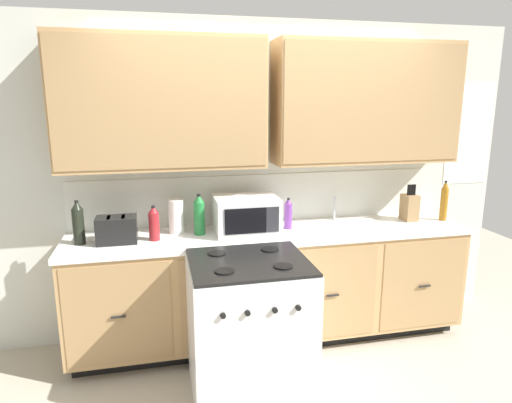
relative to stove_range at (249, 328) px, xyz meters
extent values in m
plane|color=#B2A893|center=(0.32, 0.33, -0.47)|extent=(8.00, 8.00, 0.00)
cube|color=silver|center=(0.32, 0.96, 0.80)|extent=(4.31, 0.05, 2.55)
cube|color=silver|center=(0.32, 0.93, 0.66)|extent=(3.11, 0.01, 0.40)
cube|color=tan|center=(-0.48, 0.76, 1.43)|extent=(1.50, 0.34, 0.95)
cube|color=#A58052|center=(-0.48, 0.59, 1.43)|extent=(1.47, 0.01, 0.89)
cube|color=tan|center=(1.12, 0.76, 1.43)|extent=(1.50, 0.34, 0.95)
cube|color=#A58052|center=(1.12, 0.59, 1.43)|extent=(1.47, 0.01, 0.89)
cube|color=white|center=(2.23, 0.93, 1.16)|extent=(0.44, 0.01, 0.90)
cube|color=black|center=(0.32, 0.66, -0.42)|extent=(3.05, 0.48, 0.10)
cube|color=tan|center=(0.32, 0.63, 0.02)|extent=(3.11, 0.60, 0.79)
cube|color=#A88354|center=(-0.84, 0.33, 0.02)|extent=(0.71, 0.01, 0.73)
cube|color=black|center=(-0.84, 0.31, 0.02)|extent=(0.10, 0.01, 0.01)
cube|color=#A88354|center=(-0.07, 0.33, 0.02)|extent=(0.71, 0.01, 0.73)
cube|color=black|center=(-0.07, 0.31, 0.02)|extent=(0.10, 0.01, 0.01)
cube|color=#A88354|center=(0.71, 0.33, 0.02)|extent=(0.71, 0.01, 0.73)
cube|color=black|center=(0.71, 0.31, 0.02)|extent=(0.10, 0.01, 0.01)
cube|color=#A88354|center=(1.49, 0.33, 0.02)|extent=(0.71, 0.01, 0.73)
cube|color=black|center=(1.49, 0.31, 0.02)|extent=(0.10, 0.01, 0.01)
cube|color=white|center=(0.32, 0.63, 0.44)|extent=(3.14, 0.63, 0.04)
cube|color=#A8AAAF|center=(0.92, 0.66, 0.44)|extent=(0.56, 0.38, 0.02)
cube|color=white|center=(0.00, 0.00, -0.01)|extent=(0.76, 0.66, 0.92)
cube|color=black|center=(0.00, 0.00, 0.46)|extent=(0.74, 0.65, 0.02)
cylinder|color=black|center=(-0.18, -0.16, 0.47)|extent=(0.12, 0.12, 0.01)
cylinder|color=black|center=(0.18, -0.16, 0.47)|extent=(0.12, 0.12, 0.01)
cylinder|color=black|center=(-0.18, 0.16, 0.47)|extent=(0.12, 0.12, 0.01)
cylinder|color=black|center=(0.18, 0.16, 0.47)|extent=(0.12, 0.12, 0.01)
cylinder|color=black|center=(-0.22, -0.34, 0.28)|extent=(0.03, 0.02, 0.03)
cylinder|color=black|center=(-0.08, -0.34, 0.28)|extent=(0.03, 0.02, 0.03)
cylinder|color=black|center=(0.08, -0.34, 0.28)|extent=(0.03, 0.02, 0.03)
cylinder|color=black|center=(0.22, -0.34, 0.28)|extent=(0.03, 0.02, 0.03)
cube|color=white|center=(0.11, 0.64, 0.60)|extent=(0.48, 0.36, 0.28)
cube|color=black|center=(0.07, 0.46, 0.60)|extent=(0.31, 0.01, 0.19)
cube|color=#28282D|center=(0.28, 0.46, 0.60)|extent=(0.10, 0.01, 0.19)
cube|color=black|center=(-0.84, 0.60, 0.55)|extent=(0.28, 0.18, 0.19)
cube|color=black|center=(-0.89, 0.60, 0.64)|extent=(0.02, 0.13, 0.01)
cube|color=black|center=(-0.79, 0.60, 0.64)|extent=(0.02, 0.13, 0.01)
cube|color=#9C794E|center=(1.53, 0.69, 0.57)|extent=(0.11, 0.14, 0.22)
cylinder|color=black|center=(1.50, 0.68, 0.72)|extent=(0.02, 0.02, 0.09)
cylinder|color=black|center=(1.52, 0.68, 0.72)|extent=(0.02, 0.02, 0.09)
cylinder|color=black|center=(1.54, 0.68, 0.72)|extent=(0.02, 0.02, 0.09)
cylinder|color=black|center=(1.56, 0.68, 0.72)|extent=(0.02, 0.02, 0.09)
cylinder|color=#B2B5BA|center=(0.92, 0.84, 0.56)|extent=(0.02, 0.02, 0.20)
cylinder|color=white|center=(-0.41, 0.75, 0.59)|extent=(0.12, 0.12, 0.26)
cylinder|color=maroon|center=(-0.58, 0.60, 0.56)|extent=(0.08, 0.08, 0.21)
cone|color=maroon|center=(-0.58, 0.60, 0.69)|extent=(0.07, 0.07, 0.05)
cylinder|color=black|center=(-0.58, 0.60, 0.71)|extent=(0.03, 0.03, 0.02)
cylinder|color=#663384|center=(0.46, 0.67, 0.56)|extent=(0.06, 0.06, 0.20)
cone|color=#663384|center=(0.46, 0.67, 0.68)|extent=(0.06, 0.06, 0.05)
cylinder|color=black|center=(0.46, 0.67, 0.70)|extent=(0.02, 0.02, 0.02)
cylinder|color=black|center=(-1.10, 0.62, 0.59)|extent=(0.08, 0.08, 0.25)
cone|color=black|center=(-1.10, 0.62, 0.74)|extent=(0.07, 0.07, 0.06)
cylinder|color=black|center=(-1.10, 0.62, 0.77)|extent=(0.03, 0.03, 0.02)
cylinder|color=#9E6619|center=(1.82, 0.62, 0.59)|extent=(0.06, 0.06, 0.27)
cone|color=#9E6619|center=(1.82, 0.62, 0.76)|extent=(0.05, 0.05, 0.07)
cylinder|color=black|center=(1.82, 0.62, 0.79)|extent=(0.02, 0.02, 0.02)
cylinder|color=#237A38|center=(-0.24, 0.67, 0.58)|extent=(0.08, 0.08, 0.25)
cone|color=#237A38|center=(-0.24, 0.67, 0.74)|extent=(0.08, 0.08, 0.06)
cylinder|color=black|center=(-0.24, 0.67, 0.76)|extent=(0.03, 0.03, 0.02)
camera|label=1|loc=(-0.55, -2.62, 1.46)|focal=31.46mm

